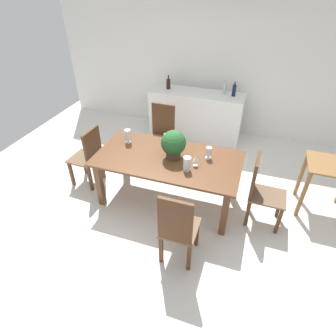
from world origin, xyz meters
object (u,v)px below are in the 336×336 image
object	(u,v)px
crystal_vase_left	(209,152)
side_table	(330,176)
flower_centerpiece	(173,144)
wine_glass	(196,159)
chair_foot_end	(260,189)
wine_bottle_clear	(234,90)
chair_far_left	(162,132)
wine_bottle_amber	(168,84)
crystal_vase_right	(128,135)
chair_head_end	(89,155)
kitchen_counter	(196,116)
chair_near_right	(178,227)
dining_table	(168,164)
wine_bottle_tall	(225,89)
crystal_vase_center_near	(187,163)

from	to	relation	value
crystal_vase_left	side_table	xyz separation A→B (m)	(1.64, 0.35, -0.27)
flower_centerpiece	wine_glass	bearing A→B (deg)	-15.95
chair_foot_end	wine_bottle_clear	bearing A→B (deg)	20.11
wine_bottle_clear	chair_foot_end	bearing A→B (deg)	-71.16
chair_far_left	wine_bottle_amber	xyz separation A→B (m)	(-0.23, 1.03, 0.49)
flower_centerpiece	wine_bottle_amber	size ratio (longest dim) A/B	1.51
wine_bottle_amber	crystal_vase_right	bearing A→B (deg)	-90.51
chair_head_end	crystal_vase_right	size ratio (longest dim) A/B	4.62
kitchen_counter	wine_bottle_amber	world-z (taller)	wine_bottle_amber
chair_near_right	chair_foot_end	size ratio (longest dim) A/B	1.05
dining_table	crystal_vase_right	distance (m)	0.77
wine_glass	side_table	size ratio (longest dim) A/B	0.19
kitchen_counter	side_table	distance (m)	2.72
kitchen_counter	wine_bottle_tall	world-z (taller)	wine_bottle_tall
chair_foot_end	chair_near_right	bearing A→B (deg)	141.76
chair_far_left	chair_near_right	size ratio (longest dim) A/B	1.00
flower_centerpiece	crystal_vase_left	world-z (taller)	flower_centerpiece
chair_head_end	chair_near_right	size ratio (longest dim) A/B	0.94
chair_foot_end	crystal_vase_center_near	size ratio (longest dim) A/B	5.06
chair_near_right	side_table	size ratio (longest dim) A/B	1.34
chair_foot_end	wine_bottle_clear	distance (m)	2.25
chair_foot_end	wine_glass	bearing A→B (deg)	95.45
wine_bottle_amber	chair_head_end	bearing A→B (deg)	-106.83
chair_far_left	kitchen_counter	xyz separation A→B (m)	(0.36, 1.02, -0.09)
chair_far_left	crystal_vase_right	world-z (taller)	chair_far_left
chair_far_left	chair_foot_end	world-z (taller)	chair_far_left
chair_head_end	wine_bottle_clear	bearing A→B (deg)	140.76
flower_centerpiece	wine_bottle_tall	distance (m)	2.13
wine_glass	kitchen_counter	distance (m)	2.18
side_table	crystal_vase_right	bearing A→B (deg)	-173.62
chair_far_left	crystal_vase_center_near	size ratio (longest dim) A/B	5.31
crystal_vase_left	kitchen_counter	world-z (taller)	kitchen_counter
chair_near_right	crystal_vase_center_near	bearing A→B (deg)	-80.79
crystal_vase_left	wine_glass	size ratio (longest dim) A/B	1.14
flower_centerpiece	chair_head_end	bearing A→B (deg)	-178.34
dining_table	kitchen_counter	bearing A→B (deg)	92.77
crystal_vase_center_near	wine_bottle_amber	world-z (taller)	wine_bottle_amber
chair_head_end	chair_foot_end	bearing A→B (deg)	93.15
chair_head_end	side_table	bearing A→B (deg)	101.56
wine_glass	wine_bottle_amber	xyz separation A→B (m)	(-1.09, 2.10, 0.19)
dining_table	flower_centerpiece	size ratio (longest dim) A/B	5.00
crystal_vase_left	wine_bottle_clear	world-z (taller)	wine_bottle_clear
chair_far_left	chair_near_right	xyz separation A→B (m)	(0.91, -2.02, -0.01)
wine_bottle_tall	kitchen_counter	bearing A→B (deg)	-167.17
chair_head_end	crystal_vase_left	world-z (taller)	chair_head_end
chair_head_end	wine_glass	distance (m)	1.74
kitchen_counter	wine_bottle_tall	xyz separation A→B (m)	(0.50, 0.11, 0.58)
kitchen_counter	wine_bottle_amber	size ratio (longest dim) A/B	6.75
crystal_vase_right	wine_bottle_clear	size ratio (longest dim) A/B	0.81
chair_near_right	crystal_vase_left	xyz separation A→B (m)	(0.08, 1.18, 0.30)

